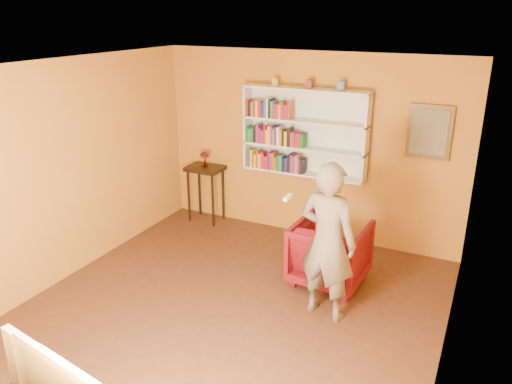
# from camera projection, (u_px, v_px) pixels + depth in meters

# --- Properties ---
(room_shell) EXTENTS (5.30, 5.80, 2.88)m
(room_shell) POSITION_uv_depth(u_px,v_px,m) (222.00, 234.00, 5.21)
(room_shell) COLOR #422415
(room_shell) RESTS_ON ground
(bookshelf) EXTENTS (1.80, 0.29, 1.23)m
(bookshelf) POSITION_uv_depth(u_px,v_px,m) (306.00, 132.00, 7.04)
(bookshelf) COLOR white
(bookshelf) RESTS_ON room_shell
(books_row_lower) EXTENTS (0.90, 0.19, 0.27)m
(books_row_lower) POSITION_uv_depth(u_px,v_px,m) (276.00, 161.00, 7.27)
(books_row_lower) COLOR #6A2776
(books_row_lower) RESTS_ON bookshelf
(books_row_middle) EXTENTS (0.89, 0.19, 0.27)m
(books_row_middle) POSITION_uv_depth(u_px,v_px,m) (275.00, 136.00, 7.15)
(books_row_middle) COLOR #176820
(books_row_middle) RESTS_ON bookshelf
(books_row_upper) EXTENTS (0.68, 0.19, 0.27)m
(books_row_upper) POSITION_uv_depth(u_px,v_px,m) (270.00, 109.00, 7.06)
(books_row_upper) COLOR #AA1A30
(books_row_upper) RESTS_ON bookshelf
(ornament_left) EXTENTS (0.08, 0.08, 0.11)m
(ornament_left) POSITION_uv_depth(u_px,v_px,m) (275.00, 82.00, 6.94)
(ornament_left) COLOR gold
(ornament_left) RESTS_ON bookshelf
(ornament_centre) EXTENTS (0.08, 0.08, 0.11)m
(ornament_centre) POSITION_uv_depth(u_px,v_px,m) (310.00, 84.00, 6.73)
(ornament_centre) COLOR maroon
(ornament_centre) RESTS_ON bookshelf
(ornament_right) EXTENTS (0.09, 0.09, 0.12)m
(ornament_right) POSITION_uv_depth(u_px,v_px,m) (341.00, 86.00, 6.55)
(ornament_right) COLOR slate
(ornament_right) RESTS_ON bookshelf
(framed_painting) EXTENTS (0.55, 0.05, 0.70)m
(framed_painting) POSITION_uv_depth(u_px,v_px,m) (429.00, 132.00, 6.35)
(framed_painting) COLOR #563B18
(framed_painting) RESTS_ON room_shell
(console_table) EXTENTS (0.55, 0.42, 0.91)m
(console_table) POSITION_uv_depth(u_px,v_px,m) (205.00, 176.00, 7.85)
(console_table) COLOR black
(console_table) RESTS_ON ground
(ruby_lustre) EXTENTS (0.15, 0.15, 0.24)m
(ruby_lustre) POSITION_uv_depth(u_px,v_px,m) (205.00, 156.00, 7.74)
(ruby_lustre) COLOR maroon
(ruby_lustre) RESTS_ON console_table
(armchair) EXTENTS (0.90, 0.92, 0.80)m
(armchair) POSITION_uv_depth(u_px,v_px,m) (330.00, 252.00, 6.15)
(armchair) COLOR #4F0510
(armchair) RESTS_ON ground
(person) EXTENTS (0.71, 0.53, 1.78)m
(person) POSITION_uv_depth(u_px,v_px,m) (328.00, 242.00, 5.31)
(person) COLOR #66594A
(person) RESTS_ON ground
(game_remote) EXTENTS (0.04, 0.15, 0.04)m
(game_remote) POSITION_uv_depth(u_px,v_px,m) (288.00, 197.00, 4.92)
(game_remote) COLOR white
(game_remote) RESTS_ON person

